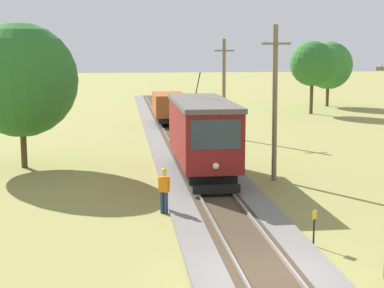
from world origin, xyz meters
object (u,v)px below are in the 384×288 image
at_px(trackside_signal_marker, 314,226).
at_px(freight_car, 169,107).
at_px(red_tram, 202,134).
at_px(track_worker, 164,188).
at_px(utility_pole_mid, 224,87).
at_px(tree_left_near, 21,80).
at_px(tree_left_far, 313,64).
at_px(tree_right_far, 329,65).
at_px(utility_pole_near_tram, 275,101).

bearing_deg(trackside_signal_marker, freight_car, 94.30).
relative_size(red_tram, track_worker, 4.79).
relative_size(freight_car, trackside_signal_marker, 4.41).
bearing_deg(red_tram, trackside_signal_marker, -77.75).
height_order(utility_pole_mid, track_worker, utility_pole_mid).
height_order(tree_left_near, tree_left_far, tree_left_near).
bearing_deg(track_worker, freight_car, 21.64).
height_order(utility_pole_mid, tree_left_near, tree_left_near).
bearing_deg(tree_right_far, utility_pole_near_tram, -113.81).
distance_m(utility_pole_near_tram, track_worker, 8.18).
bearing_deg(tree_left_far, trackside_signal_marker, -108.22).
height_order(track_worker, tree_right_far, tree_right_far).
xyz_separation_m(freight_car, tree_right_far, (18.21, 13.92, 2.81)).
bearing_deg(tree_left_near, utility_pole_near_tram, -19.59).
distance_m(freight_car, tree_left_near, 18.00).
height_order(freight_car, utility_pole_near_tram, utility_pole_near_tram).
xyz_separation_m(tree_left_near, tree_right_far, (27.21, 29.20, -0.26)).
xyz_separation_m(utility_pole_near_tram, tree_left_near, (-12.38, 4.41, 0.85)).
distance_m(utility_pole_near_tram, tree_left_near, 13.17).
relative_size(red_tram, tree_right_far, 1.24).
relative_size(freight_car, tree_left_far, 0.76).
relative_size(freight_car, tree_left_near, 0.68).
height_order(tree_left_far, tree_right_far, tree_right_far).
distance_m(tree_left_near, tree_left_far, 32.20).
bearing_deg(trackside_signal_marker, red_tram, 102.25).
xyz_separation_m(red_tram, tree_left_far, (14.15, 26.19, 2.56)).
bearing_deg(tree_left_near, trackside_signal_marker, -51.21).
relative_size(tree_left_far, tree_right_far, 1.00).
bearing_deg(tree_right_far, freight_car, -142.60).
relative_size(track_worker, tree_left_far, 0.26).
xyz_separation_m(red_tram, tree_left_near, (-9.00, 3.82, 2.44)).
relative_size(track_worker, tree_right_far, 0.26).
bearing_deg(tree_right_far, tree_left_far, -120.73).
bearing_deg(tree_right_far, red_tram, -118.87).
bearing_deg(track_worker, tree_left_far, -0.31).
bearing_deg(tree_right_far, utility_pole_mid, -126.71).
relative_size(utility_pole_mid, trackside_signal_marker, 5.84).
bearing_deg(freight_car, track_worker, -95.26).
bearing_deg(tree_right_far, track_worker, -117.85).
relative_size(freight_car, track_worker, 2.91).
distance_m(red_tram, tree_left_near, 10.08).
xyz_separation_m(utility_pole_near_tram, track_worker, (-5.67, -5.19, -2.79)).
bearing_deg(utility_pole_near_tram, freight_car, 99.75).
xyz_separation_m(red_tram, trackside_signal_marker, (2.20, -10.11, -1.53)).
bearing_deg(tree_right_far, tree_left_near, -132.98).
height_order(utility_pole_near_tram, tree_right_far, utility_pole_near_tram).
distance_m(utility_pole_mid, track_worker, 19.91).
height_order(tree_left_near, tree_right_far, tree_left_near).
height_order(trackside_signal_marker, tree_left_near, tree_left_near).
relative_size(red_tram, utility_pole_mid, 1.24).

